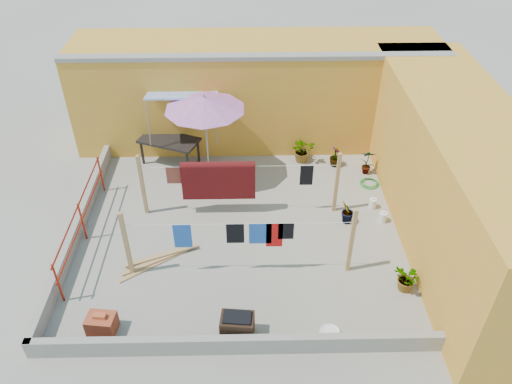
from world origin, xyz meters
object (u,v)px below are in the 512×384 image
patio_umbrella (204,104)px  green_hose (369,183)px  water_jug_a (383,217)px  water_jug_b (373,203)px  brazier (237,326)px  brick_stack (102,324)px  plant_back_a (303,150)px  outdoor_table (169,142)px  white_basin (330,333)px

patio_umbrella → green_hose: size_ratio=4.83×
water_jug_a → water_jug_b: (-0.15, 0.57, -0.00)m
brazier → water_jug_b: (3.60, 4.08, -0.15)m
brick_stack → plant_back_a: size_ratio=0.80×
patio_umbrella → outdoor_table: 2.16m
brazier → green_hose: size_ratio=1.30×
white_basin → water_jug_a: size_ratio=1.35×
water_jug_a → plant_back_a: 3.43m
green_hose → brick_stack: bearing=-142.7°
brazier → green_hose: bearing=54.0°
brazier → water_jug_b: brazier is taller
plant_back_a → water_jug_a: bearing=-57.8°
white_basin → plant_back_a: 6.41m
green_hose → water_jug_a: bearing=-90.0°
brick_stack → plant_back_a: 7.79m
brick_stack → water_jug_b: brick_stack is taller
brazier → water_jug_a: bearing=43.1°
brick_stack → green_hose: size_ratio=1.14×
plant_back_a → patio_umbrella: bearing=-164.4°
outdoor_table → plant_back_a: bearing=0.2°
water_jug_a → green_hose: (-0.00, 1.64, -0.10)m
white_basin → outdoor_table: bearing=121.8°
outdoor_table → brazier: 6.73m
brick_stack → green_hose: (6.51, 4.96, -0.18)m
outdoor_table → green_hose: (5.82, -1.24, -0.70)m
brazier → green_hose: (3.74, 5.14, -0.26)m
patio_umbrella → brazier: (0.88, -5.62, -2.07)m
patio_umbrella → brazier: size_ratio=3.72×
brazier → water_jug_b: size_ratio=2.22×
brazier → water_jug_a: brazier is taller
water_jug_b → green_hose: bearing=82.2°
patio_umbrella → brick_stack: (-1.89, -5.44, -2.15)m
water_jug_a → green_hose: bearing=90.0°
brick_stack → water_jug_a: 7.31m
patio_umbrella → plant_back_a: (2.79, 0.78, -1.98)m
green_hose → plant_back_a: plant_back_a is taller
brazier → plant_back_a: bearing=73.3°
green_hose → outdoor_table: bearing=167.9°
green_hose → plant_back_a: 2.24m
outdoor_table → water_jug_a: size_ratio=6.05×
white_basin → water_jug_b: 4.42m
outdoor_table → water_jug_a: (5.82, -2.88, -0.60)m
outdoor_table → water_jug_a: bearing=-26.3°
outdoor_table → water_jug_b: size_ratio=6.08×
plant_back_a → green_hose: bearing=-34.5°
outdoor_table → brick_stack: outdoor_table is taller
white_basin → green_hose: size_ratio=0.79×
brick_stack → brazier: (2.77, -0.18, 0.08)m
water_jug_a → patio_umbrella: bearing=155.4°
water_jug_b → white_basin: bearing=-112.7°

